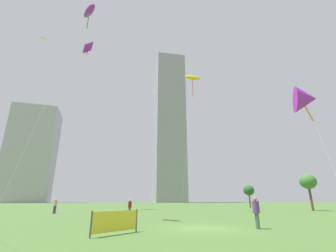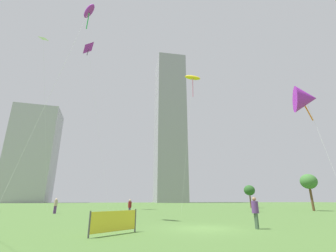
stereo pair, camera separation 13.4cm
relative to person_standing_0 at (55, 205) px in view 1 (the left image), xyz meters
name	(u,v)px [view 1 (the left image)]	position (x,y,z in m)	size (l,w,h in m)	color
ground	(204,229)	(12.85, -18.73, -1.08)	(280.00, 280.00, 0.00)	#476B30
person_standing_0	(55,205)	(0.00, 0.00, 0.00)	(0.42, 0.42, 1.88)	#593372
person_standing_1	(256,210)	(15.95, -19.69, -0.02)	(0.41, 0.41, 1.83)	#3F593F
person_standing_2	(130,206)	(9.07, -5.75, -0.09)	(0.38, 0.38, 1.72)	#593372
kite_flying_0	(88,49)	(-0.52, 11.42, 31.62)	(8.16, 4.15, 33.90)	silver
kite_flying_2	(192,78)	(18.57, -1.11, 19.79)	(3.79, 1.54, 21.59)	silver
kite_flying_3	(89,11)	(3.40, -12.25, 19.81)	(4.30, 5.01, 21.37)	silver
kite_flying_4	(43,40)	(-5.99, 2.21, 25.77)	(4.35, 5.46, 27.53)	silver
kite_flying_5	(306,99)	(24.09, -16.85, 9.48)	(2.97, 3.99, 11.88)	silver
park_tree_0	(249,190)	(35.81, 13.94, 2.53)	(2.32, 2.32, 4.74)	brown
park_tree_2	(308,182)	(38.07, -0.40, 3.36)	(2.55, 2.55, 5.71)	brown
distant_highrise_0	(169,126)	(39.28, 110.98, 48.10)	(18.64, 23.56, 98.38)	#939399
distant_highrise_1	(32,154)	(-44.68, 119.92, 27.33)	(24.92, 23.23, 56.83)	#A8A8AD
event_banner	(116,221)	(7.57, -20.27, -0.45)	(2.32, 1.91, 1.18)	#4C4C4C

